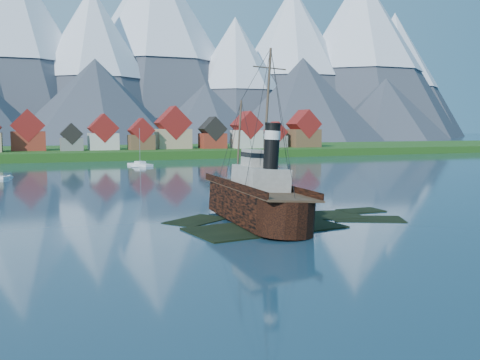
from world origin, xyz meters
name	(u,v)px	position (x,y,z in m)	size (l,w,h in m)	color
ground	(281,224)	(0.00, 0.00, 0.00)	(1400.00, 1400.00, 0.00)	#1B384B
shoal	(286,223)	(1.78, 2.15, -0.35)	(31.71, 21.24, 1.14)	black
shore_bank	(104,155)	(0.00, 170.00, 0.00)	(600.00, 80.00, 3.20)	#234D16
seawall	(118,161)	(0.00, 132.00, 0.00)	(600.00, 2.50, 2.00)	#3F3D38
town	(16,135)	(-33.12, 152.18, 8.99)	(250.96, 16.69, 17.30)	maroon
mountains	(58,44)	(-0.79, 481.26, 89.34)	(965.00, 340.00, 205.00)	#2D333D
tugboat_wreck	(249,198)	(-2.45, 4.27, 2.83)	(6.58, 28.35, 22.47)	black
sailboat_e	(140,165)	(2.53, 103.63, 0.26)	(6.25, 10.64, 12.08)	white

